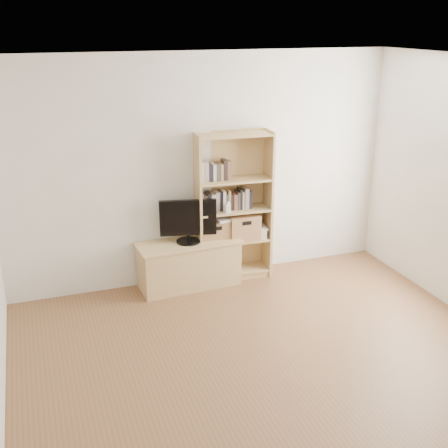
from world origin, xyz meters
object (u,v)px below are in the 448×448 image
baby_monitor (228,208)px  tv_stand (189,265)px  basket_left (214,230)px  basket_right (242,226)px  bookshelf (234,207)px  television (188,221)px  laptop (228,218)px

baby_monitor → tv_stand: bearing=-177.9°
basket_left → basket_right: bearing=1.3°
baby_monitor → basket_left: 0.33m
bookshelf → basket_left: 0.35m
television → laptop: 0.50m
bookshelf → basket_left: (-0.23, 0.01, -0.26)m
television → baby_monitor: 0.48m
television → bookshelf: bearing=18.1°
television → basket_left: (0.33, 0.06, -0.17)m
baby_monitor → laptop: 0.17m
baby_monitor → basket_right: baby_monitor is taller
television → laptop: television is taller
bookshelf → basket_left: size_ratio=5.44×
bookshelf → basket_left: bearing=-178.8°
basket_left → television: bearing=-164.5°
basket_left → basket_right: basket_right is taller
tv_stand → television: size_ratio=1.78×
tv_stand → television: (0.00, 0.00, 0.53)m
television → basket_right: size_ratio=1.76×
television → laptop: (0.49, 0.04, -0.03)m
bookshelf → laptop: (-0.07, -0.01, -0.11)m
tv_stand → baby_monitor: bearing=-8.0°
tv_stand → television: 0.53m
tv_stand → basket_left: bearing=7.4°
baby_monitor → basket_left: (-0.13, 0.10, -0.29)m
tv_stand → baby_monitor: 0.79m
baby_monitor → basket_left: size_ratio=0.33×
tv_stand → basket_left: (0.33, 0.06, 0.36)m
baby_monitor → bookshelf: bearing=48.3°
tv_stand → bookshelf: bookshelf is taller
bookshelf → basket_right: bookshelf is taller
television → basket_right: (0.67, 0.05, -0.16)m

